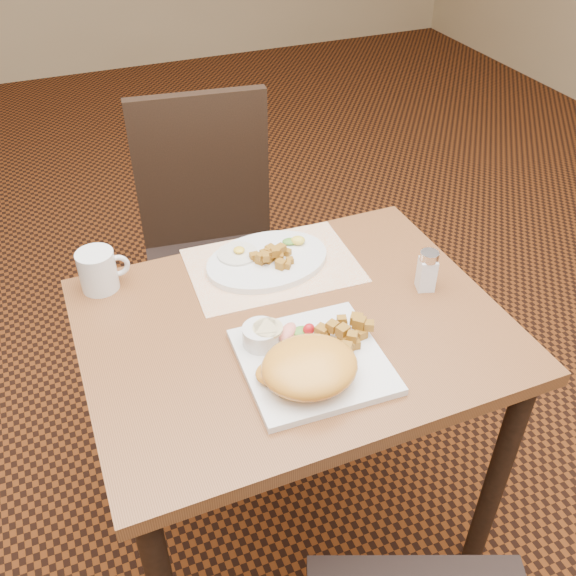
# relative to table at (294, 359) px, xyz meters

# --- Properties ---
(ground) EXTENTS (8.00, 8.00, 0.00)m
(ground) POSITION_rel_table_xyz_m (0.00, 0.00, -0.64)
(ground) COLOR black
(ground) RESTS_ON ground
(table) EXTENTS (0.90, 0.70, 0.75)m
(table) POSITION_rel_table_xyz_m (0.00, 0.00, 0.00)
(table) COLOR brown
(table) RESTS_ON ground
(chair_far) EXTENTS (0.47, 0.48, 0.97)m
(chair_far) POSITION_rel_table_xyz_m (0.01, 0.70, -0.10)
(chair_far) COLOR black
(chair_far) RESTS_ON ground
(placemat) EXTENTS (0.41, 0.30, 0.00)m
(placemat) POSITION_rel_table_xyz_m (0.03, 0.21, 0.11)
(placemat) COLOR white
(placemat) RESTS_ON table
(plate_square) EXTENTS (0.29, 0.29, 0.02)m
(plate_square) POSITION_rel_table_xyz_m (-0.01, -0.13, 0.12)
(plate_square) COLOR silver
(plate_square) RESTS_ON table
(plate_oval) EXTENTS (0.33, 0.26, 0.02)m
(plate_oval) POSITION_rel_table_xyz_m (0.02, 0.22, 0.12)
(plate_oval) COLOR silver
(plate_oval) RESTS_ON placemat
(hollandaise_mound) EXTENTS (0.19, 0.17, 0.07)m
(hollandaise_mound) POSITION_rel_table_xyz_m (-0.05, -0.18, 0.16)
(hollandaise_mound) COLOR gold
(hollandaise_mound) RESTS_ON plate_square
(ramekin) EXTENTS (0.08, 0.08, 0.04)m
(ramekin) POSITION_rel_table_xyz_m (-0.09, -0.05, 0.15)
(ramekin) COLOR silver
(ramekin) RESTS_ON plate_square
(garnish_sq) EXTENTS (0.09, 0.06, 0.03)m
(garnish_sq) POSITION_rel_table_xyz_m (-0.02, -0.05, 0.14)
(garnish_sq) COLOR #387223
(garnish_sq) RESTS_ON plate_square
(fried_egg) EXTENTS (0.10, 0.10, 0.02)m
(fried_egg) POSITION_rel_table_xyz_m (-0.04, 0.27, 0.13)
(fried_egg) COLOR white
(fried_egg) RESTS_ON plate_oval
(garnish_ov) EXTENTS (0.06, 0.05, 0.02)m
(garnish_ov) POSITION_rel_table_xyz_m (0.11, 0.26, 0.14)
(garnish_ov) COLOR #387223
(garnish_ov) RESTS_ON plate_oval
(salt_shaker) EXTENTS (0.05, 0.05, 0.10)m
(salt_shaker) POSITION_rel_table_xyz_m (0.33, -0.00, 0.16)
(salt_shaker) COLOR white
(salt_shaker) RESTS_ON table
(coffee_mug) EXTENTS (0.12, 0.09, 0.10)m
(coffee_mug) POSITION_rel_table_xyz_m (-0.36, 0.29, 0.16)
(coffee_mug) COLOR silver
(coffee_mug) RESTS_ON table
(home_fries_sq) EXTENTS (0.12, 0.11, 0.04)m
(home_fries_sq) POSITION_rel_table_xyz_m (0.07, -0.11, 0.14)
(home_fries_sq) COLOR #AA701B
(home_fries_sq) RESTS_ON plate_square
(home_fries_ov) EXTENTS (0.10, 0.08, 0.03)m
(home_fries_ov) POSITION_rel_table_xyz_m (0.03, 0.21, 0.14)
(home_fries_ov) COLOR #AA701B
(home_fries_ov) RESTS_ON plate_oval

